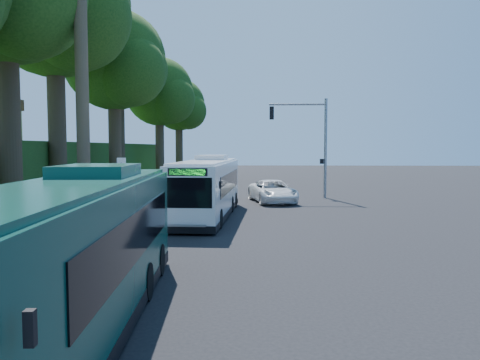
{
  "coord_description": "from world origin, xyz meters",
  "views": [
    {
      "loc": [
        -0.12,
        -23.2,
        3.58
      ],
      "look_at": [
        -0.93,
        1.0,
        1.89
      ],
      "focal_mm": 35.0,
      "sensor_mm": 36.0,
      "label": 1
    }
  ],
  "objects_px": {
    "white_bus": "(208,187)",
    "teal_bus": "(75,252)",
    "bus_shelter": "(94,188)",
    "pickup": "(273,191)"
  },
  "relations": [
    {
      "from": "white_bus",
      "to": "teal_bus",
      "type": "xyz_separation_m",
      "value": [
        -1.01,
        -15.15,
        0.01
      ]
    },
    {
      "from": "bus_shelter",
      "to": "white_bus",
      "type": "bearing_deg",
      "value": 37.75
    },
    {
      "from": "teal_bus",
      "to": "pickup",
      "type": "distance_m",
      "value": 22.17
    },
    {
      "from": "bus_shelter",
      "to": "teal_bus",
      "type": "relative_size",
      "value": 0.3
    },
    {
      "from": "bus_shelter",
      "to": "pickup",
      "type": "height_order",
      "value": "bus_shelter"
    },
    {
      "from": "pickup",
      "to": "teal_bus",
      "type": "bearing_deg",
      "value": -114.39
    },
    {
      "from": "bus_shelter",
      "to": "white_bus",
      "type": "xyz_separation_m",
      "value": [
        4.66,
        3.61,
        -0.26
      ]
    },
    {
      "from": "bus_shelter",
      "to": "teal_bus",
      "type": "height_order",
      "value": "teal_bus"
    },
    {
      "from": "teal_bus",
      "to": "white_bus",
      "type": "bearing_deg",
      "value": 82.51
    },
    {
      "from": "bus_shelter",
      "to": "teal_bus",
      "type": "distance_m",
      "value": 12.11
    }
  ]
}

